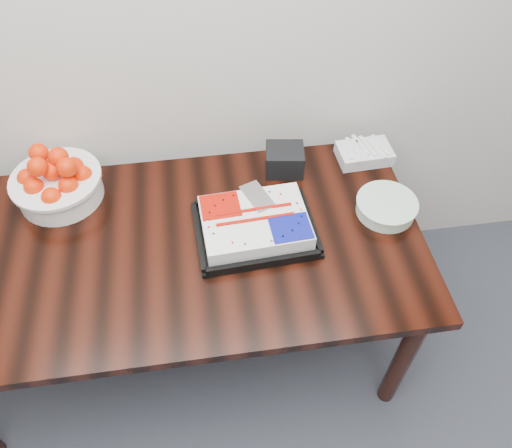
{
  "coord_description": "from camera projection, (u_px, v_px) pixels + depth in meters",
  "views": [
    {
      "loc": [
        0.14,
        0.87,
        2.15
      ],
      "look_at": [
        0.3,
        1.98,
        0.83
      ],
      "focal_mm": 35.0,
      "sensor_mm": 36.0,
      "label": 1
    }
  ],
  "objects": [
    {
      "name": "fork_bag",
      "position": [
        364.0,
        153.0,
        2.05
      ],
      "size": [
        0.22,
        0.15,
        0.06
      ],
      "color": "silver",
      "rests_on": "table"
    },
    {
      "name": "cake_tray",
      "position": [
        255.0,
        225.0,
        1.78
      ],
      "size": [
        0.44,
        0.36,
        0.09
      ],
      "color": "black",
      "rests_on": "table"
    },
    {
      "name": "plate_stack",
      "position": [
        386.0,
        207.0,
        1.86
      ],
      "size": [
        0.23,
        0.23,
        0.06
      ],
      "color": "white",
      "rests_on": "table"
    },
    {
      "name": "table",
      "position": [
        176.0,
        259.0,
        1.84
      ],
      "size": [
        1.8,
        0.9,
        0.75
      ],
      "color": "black",
      "rests_on": "ground"
    },
    {
      "name": "tangerine_bowl",
      "position": [
        56.0,
        179.0,
        1.86
      ],
      "size": [
        0.34,
        0.34,
        0.21
      ],
      "color": "white",
      "rests_on": "table"
    },
    {
      "name": "napkin_box",
      "position": [
        285.0,
        160.0,
        1.99
      ],
      "size": [
        0.17,
        0.15,
        0.11
      ],
      "primitive_type": "cube",
      "rotation": [
        0.0,
        0.0,
        -0.14
      ],
      "color": "black",
      "rests_on": "table"
    }
  ]
}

